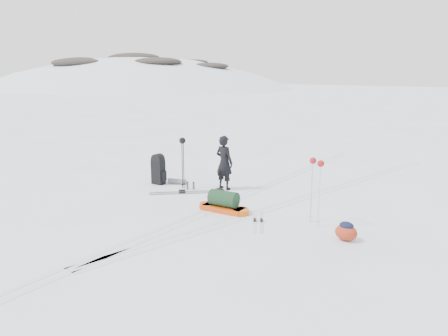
% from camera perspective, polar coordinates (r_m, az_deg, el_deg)
% --- Properties ---
extents(ground, '(200.00, 200.00, 0.00)m').
position_cam_1_polar(ground, '(11.76, 0.12, -4.66)').
color(ground, white).
rests_on(ground, ground).
extents(ski_tracks, '(3.38, 17.97, 0.01)m').
position_cam_1_polar(ski_tracks, '(12.08, 5.00, -4.21)').
color(ski_tracks, silver).
rests_on(ski_tracks, ground).
extents(skier, '(0.60, 0.40, 1.63)m').
position_cam_1_polar(skier, '(13.00, 0.03, 0.72)').
color(skier, black).
rests_on(skier, ground).
extents(pulk_sled, '(1.45, 0.61, 0.54)m').
position_cam_1_polar(pulk_sled, '(11.05, -0.04, -4.66)').
color(pulk_sled, '#D0440C').
rests_on(pulk_sled, ground).
extents(expedition_rucksack, '(0.96, 0.71, 0.97)m').
position_cam_1_polar(expedition_rucksack, '(13.82, -8.28, -0.27)').
color(expedition_rucksack, black).
rests_on(expedition_rucksack, ground).
extents(ski_poles_black, '(0.19, 0.22, 1.55)m').
position_cam_1_polar(ski_poles_black, '(13.09, -5.44, 2.78)').
color(ski_poles_black, black).
rests_on(ski_poles_black, ground).
extents(ski_poles_silver, '(0.44, 0.34, 1.55)m').
position_cam_1_polar(ski_poles_silver, '(10.10, 11.98, -0.21)').
color(ski_poles_silver, '#B5B8BD').
rests_on(ski_poles_silver, ground).
extents(touring_skis_grey, '(1.51, 1.57, 0.07)m').
position_cam_1_polar(touring_skis_grey, '(12.82, -5.49, -3.18)').
color(touring_skis_grey, gray).
rests_on(touring_skis_grey, ground).
extents(touring_skis_white, '(1.09, 1.43, 0.06)m').
position_cam_1_polar(touring_skis_white, '(10.42, 4.46, -6.90)').
color(touring_skis_white, silver).
rests_on(touring_skis_white, ground).
extents(rope_coil, '(0.60, 0.60, 0.06)m').
position_cam_1_polar(rope_coil, '(11.09, 1.18, -5.56)').
color(rope_coil, '#5991D9').
rests_on(rope_coil, ground).
extents(small_daypack, '(0.52, 0.42, 0.41)m').
position_cam_1_polar(small_daypack, '(9.57, 15.66, -7.97)').
color(small_daypack, maroon).
rests_on(small_daypack, ground).
extents(thermos_pair, '(0.18, 0.23, 0.25)m').
position_cam_1_polar(thermos_pair, '(13.13, -4.41, -2.32)').
color(thermos_pair, '#5A5D62').
rests_on(thermos_pair, ground).
extents(stuff_sack, '(0.45, 0.39, 0.24)m').
position_cam_1_polar(stuff_sack, '(12.40, -0.61, -3.17)').
color(stuff_sack, black).
rests_on(stuff_sack, ground).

